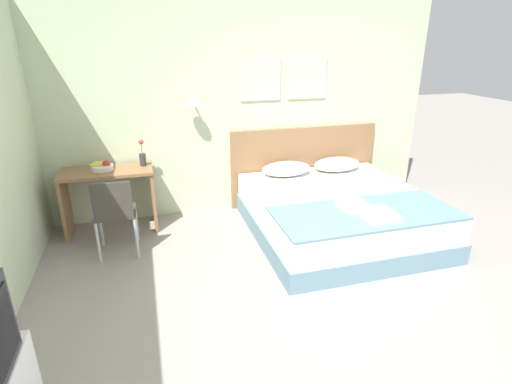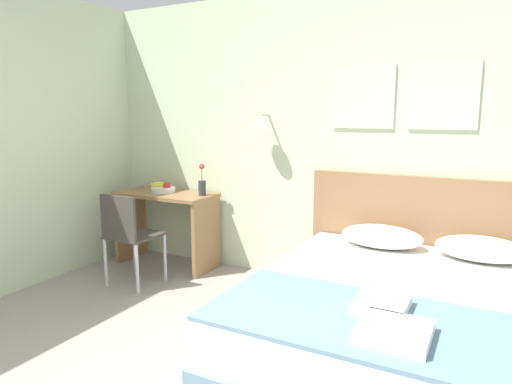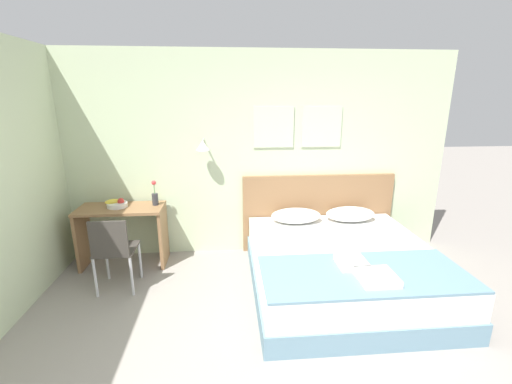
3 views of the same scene
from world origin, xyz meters
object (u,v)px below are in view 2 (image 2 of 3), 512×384
headboard (433,241)px  pillow_right (482,249)px  bed (408,326)px  pillow_left (382,236)px  flower_vase (202,184)px  folded_towel_mid_bed (395,332)px  throw_blanket (390,325)px  desk (166,216)px  fruit_bowl (163,188)px  folded_towel_near_foot (382,304)px  desk_chair (127,232)px

headboard → pillow_right: size_ratio=3.23×
bed → pillow_left: 0.94m
headboard → flower_vase: bearing=-174.7°
pillow_right → folded_towel_mid_bed: size_ratio=1.99×
pillow_right → throw_blanket: 1.44m
headboard → folded_towel_mid_bed: bearing=-88.4°
flower_vase → headboard: bearing=5.3°
desk → fruit_bowl: 0.29m
headboard → folded_towel_near_foot: size_ratio=7.32×
throw_blanket → headboard: bearing=90.0°
throw_blanket → pillow_right: bearing=75.4°
folded_towel_mid_bed → headboard: bearing=91.6°
fruit_bowl → folded_towel_mid_bed: bearing=-30.5°
throw_blanket → desk_chair: size_ratio=2.20×
headboard → pillow_right: (0.36, -0.27, 0.06)m
desk → flower_vase: 0.55m
throw_blanket → flower_vase: (-2.15, 1.47, 0.36)m
bed → headboard: headboard is taller
throw_blanket → pillow_left: bearing=104.6°
throw_blanket → flower_vase: flower_vase is taller
headboard → folded_towel_near_foot: 1.52m
throw_blanket → fruit_bowl: fruit_bowl is taller
pillow_left → pillow_right: same height
desk_chair → fruit_bowl: (-0.13, 0.67, 0.29)m
headboard → throw_blanket: (0.00, -1.67, -0.02)m
pillow_right → flower_vase: bearing=178.4°
folded_towel_mid_bed → bed: bearing=93.8°
pillow_right → folded_towel_near_foot: pillow_right is taller
folded_towel_near_foot → flower_vase: (-2.07, 1.32, 0.32)m
headboard → flower_vase: (-2.15, -0.20, 0.35)m
pillow_left → fruit_bowl: (-2.24, 0.03, 0.21)m
pillow_right → fruit_bowl: 2.98m
headboard → desk_chair: (-2.48, -0.91, -0.01)m
bed → throw_blanket: throw_blanket is taller
throw_blanket → fruit_bowl: size_ratio=7.18×
headboard → pillow_left: bearing=-143.2°
headboard → folded_towel_near_foot: headboard is taller
headboard → fruit_bowl: headboard is taller
pillow_right → folded_towel_near_foot: bearing=-109.3°
fruit_bowl → flower_vase: bearing=5.3°
headboard → folded_towel_mid_bed: 1.81m
desk_chair → fruit_bowl: size_ratio=3.26×
headboard → pillow_right: bearing=-36.8°
bed → fruit_bowl: bearing=162.5°
bed → desk: desk is taller
folded_towel_near_foot → fruit_bowl: 2.85m
throw_blanket → folded_towel_near_foot: folded_towel_near_foot is taller
pillow_right → pillow_left: bearing=180.0°
pillow_right → throw_blanket: bearing=-104.6°
bed → folded_towel_near_foot: 0.55m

